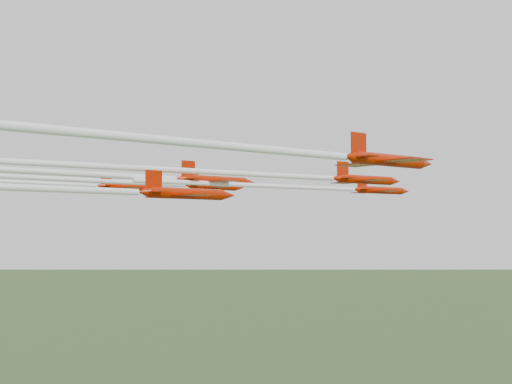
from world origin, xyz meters
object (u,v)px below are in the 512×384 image
Objects in this scene: jet_lead at (331,188)px; jet_row3_mid at (150,177)px; jet_row2_right at (224,173)px; jet_row3_right at (286,151)px; jet_row2_left at (148,183)px; jet_row4_right at (101,190)px; jet_row3_left at (59,184)px.

jet_row3_mid reaches higher than jet_lead.
jet_row2_right is 1.27× the size of jet_row3_right.
jet_row2_left reaches higher than jet_row2_right.
jet_row3_right reaches higher than jet_lead.
jet_row4_right is (-0.14, -39.93, -2.11)m from jet_lead.
jet_row3_right is at bearing -15.62° from jet_row2_right.
jet_lead is 37.78m from jet_row3_left.
jet_row2_left reaches higher than jet_row3_right.
jet_row2_right is 36.44m from jet_row3_left.
jet_row2_right is at bearing 6.35° from jet_row3_mid.
jet_row4_right is (33.30, -22.37, -3.03)m from jet_row3_left.
jet_row2_left is 1.10× the size of jet_row4_right.
jet_row2_left is 25.62m from jet_row2_right.
jet_row3_left is 53.59m from jet_row3_right.
jet_lead is at bearing 82.47° from jet_row3_mid.
jet_row2_right is at bearing -14.13° from jet_row2_left.
jet_row2_left is at bearing 172.32° from jet_row2_right.
jet_row3_left is 24.14m from jet_row3_mid.
jet_row2_left is at bearing 163.92° from jet_row3_right.
jet_row4_right is at bearing -77.90° from jet_row2_right.
jet_row4_right is at bearing -43.14° from jet_row3_mid.
jet_lead is 25.65m from jet_row2_right.
jet_row3_mid is at bearing 136.23° from jet_row4_right.
jet_row2_left is 0.73× the size of jet_row2_right.
jet_row3_mid is (10.31, -10.32, -0.28)m from jet_row2_left.
jet_row2_right is at bearing -64.20° from jet_lead.
jet_row2_right is (22.48, -12.29, -0.45)m from jet_row2_left.
jet_row2_left reaches higher than jet_row4_right.
jet_lead reaches higher than jet_row4_right.
jet_row3_right is (26.78, -12.84, 0.07)m from jet_row3_mid.
jet_row3_mid is 19.29m from jet_row4_right.
jet_row4_right is (-16.86, -3.50, -2.65)m from jet_row3_right.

